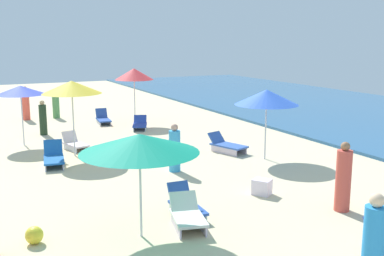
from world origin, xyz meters
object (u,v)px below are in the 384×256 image
object	(u,v)px
lounge_chair_3_0	(227,145)
lounge_chair_1_0	(187,216)
lounge_chair_4_0	(54,158)
beachgoer_6	(56,105)
beach_ball_2	(34,235)
lounge_chair_4_1	(75,144)
umbrella_2	(134,74)
umbrella_5	(20,90)
lounge_chair_1_1	(186,206)
beachgoer_1	(26,104)
umbrella_4	(72,87)
beachgoer_5	(373,243)
umbrella_1	(139,143)
beachgoer_3	(343,179)
umbrella_3	(267,97)
beachgoer_4	(43,119)
lounge_chair_2_0	(103,119)
beachgoer_2	(175,150)
lounge_chair_2_1	(140,124)
cooler_box_0	(262,187)

from	to	relation	value
lounge_chair_3_0	lounge_chair_1_0	bearing A→B (deg)	-146.00
lounge_chair_4_0	beachgoer_6	world-z (taller)	beachgoer_6
beach_ball_2	lounge_chair_4_1	bearing A→B (deg)	162.27
umbrella_2	umbrella_5	world-z (taller)	umbrella_2
lounge_chair_1_0	lounge_chair_4_0	distance (m)	6.81
lounge_chair_1_1	beachgoer_1	bearing A→B (deg)	99.28
umbrella_4	lounge_chair_4_0	size ratio (longest dim) A/B	1.80
lounge_chair_1_0	beachgoer_5	bearing A→B (deg)	-51.12
umbrella_1	lounge_chair_1_0	bearing A→B (deg)	89.99
beachgoer_3	umbrella_3	bearing A→B (deg)	169.72
umbrella_1	beachgoer_1	size ratio (longest dim) A/B	1.43
lounge_chair_1_1	umbrella_3	world-z (taller)	umbrella_3
lounge_chair_4_0	beachgoer_4	bearing A→B (deg)	93.39
lounge_chair_3_0	beachgoer_4	distance (m)	8.39
umbrella_1	beachgoer_6	xyz separation A→B (m)	(-16.09, 1.09, -1.32)
lounge_chair_4_1	umbrella_4	bearing A→B (deg)	-116.52
lounge_chair_1_1	lounge_chair_2_0	bearing A→B (deg)	86.11
beachgoer_2	lounge_chair_1_0	bearing A→B (deg)	-111.14
umbrella_5	beachgoer_5	xyz separation A→B (m)	(13.82, 4.03, -1.40)
umbrella_3	beachgoer_2	distance (m)	3.74
beachgoer_5	lounge_chair_2_1	bearing A→B (deg)	-67.41
lounge_chair_4_0	beach_ball_2	distance (m)	6.12
lounge_chair_2_0	beachgoer_6	size ratio (longest dim) A/B	0.90
umbrella_5	lounge_chair_4_0	bearing A→B (deg)	8.28
lounge_chair_1_0	lounge_chair_2_0	xyz separation A→B (m)	(-13.36, 1.77, -0.03)
umbrella_4	lounge_chair_4_1	world-z (taller)	umbrella_4
beachgoer_6	umbrella_1	bearing A→B (deg)	118.95
umbrella_2	beach_ball_2	size ratio (longest dim) A/B	7.35
umbrella_3	lounge_chair_4_1	distance (m)	7.37
lounge_chair_2_1	beachgoer_2	bearing A→B (deg)	-78.93
beachgoer_2	cooler_box_0	world-z (taller)	beachgoer_2
beachgoer_1	cooler_box_0	world-z (taller)	beachgoer_1
umbrella_4	beachgoer_1	bearing A→B (deg)	-175.89
umbrella_1	lounge_chair_2_0	distance (m)	13.78
beachgoer_4	beachgoer_2	bearing A→B (deg)	-45.86
beachgoer_1	beachgoer_2	size ratio (longest dim) A/B	1.13
umbrella_3	lounge_chair_1_1	bearing A→B (deg)	-53.10
lounge_chair_4_1	beachgoer_5	world-z (taller)	beachgoer_5
lounge_chair_1_0	lounge_chair_2_1	distance (m)	11.63
lounge_chair_2_1	cooler_box_0	bearing A→B (deg)	-68.90
umbrella_3	beachgoer_4	distance (m)	10.03
beachgoer_5	beach_ball_2	size ratio (longest dim) A/B	4.46
umbrella_5	beachgoer_1	xyz separation A→B (m)	(-5.98, 0.81, -1.36)
umbrella_1	umbrella_5	bearing A→B (deg)	-173.25
cooler_box_0	beach_ball_2	distance (m)	5.97
lounge_chair_4_0	lounge_chair_4_1	bearing A→B (deg)	68.98
umbrella_1	beachgoer_5	bearing A→B (deg)	38.03
beachgoer_3	beach_ball_2	distance (m)	7.18
beachgoer_4	umbrella_3	bearing A→B (deg)	-26.85
lounge_chair_2_0	cooler_box_0	size ratio (longest dim) A/B	2.93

